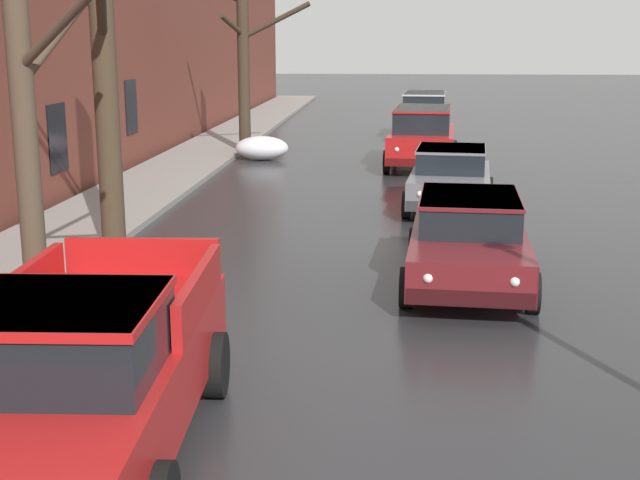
{
  "coord_description": "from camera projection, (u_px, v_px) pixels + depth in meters",
  "views": [
    {
      "loc": [
        0.46,
        -0.54,
        3.83
      ],
      "look_at": [
        -0.42,
        10.06,
        1.34
      ],
      "focal_mm": 48.11,
      "sensor_mm": 36.0,
      "label": 1
    }
  ],
  "objects": [
    {
      "name": "suv_silver_queued_behind_truck",
      "position": [
        424.0,
        114.0,
        33.86
      ],
      "size": [
        2.25,
        4.83,
        1.82
      ],
      "color": "#B7B7BC",
      "rests_on": "ground"
    },
    {
      "name": "sedan_maroon_parked_kerbside_close",
      "position": [
        469.0,
        238.0,
        13.65
      ],
      "size": [
        2.22,
        4.52,
        1.42
      ],
      "color": "maroon",
      "rests_on": "ground"
    },
    {
      "name": "bare_tree_far_down_block",
      "position": [
        244.0,
        48.0,
        28.43
      ],
      "size": [
        3.72,
        2.02,
        6.83
      ],
      "color": "#382B1E",
      "rests_on": "ground"
    },
    {
      "name": "sedan_grey_parked_kerbside_mid",
      "position": [
        451.0,
        177.0,
        19.71
      ],
      "size": [
        2.26,
        4.06,
        1.42
      ],
      "color": "slate",
      "rests_on": "ground"
    },
    {
      "name": "left_sidewalk_slab",
      "position": [
        107.0,
        211.0,
        19.36
      ],
      "size": [
        2.54,
        80.0,
        0.14
      ],
      "primitive_type": "cube",
      "color": "gray",
      "rests_on": "ground"
    },
    {
      "name": "suv_red_parked_far_down_block",
      "position": [
        422.0,
        135.0,
        26.24
      ],
      "size": [
        2.38,
        4.87,
        1.82
      ],
      "color": "red",
      "rests_on": "ground"
    },
    {
      "name": "pickup_truck_red_approaching_near_lane",
      "position": [
        81.0,
        374.0,
        7.74
      ],
      "size": [
        2.36,
        5.05,
        1.76
      ],
      "color": "red",
      "rests_on": "ground"
    },
    {
      "name": "snow_bank_mid_block_left",
      "position": [
        261.0,
        148.0,
        27.98
      ],
      "size": [
        1.73,
        1.1,
        0.77
      ],
      "color": "white",
      "rests_on": "ground"
    },
    {
      "name": "bare_tree_second_along_sidewalk",
      "position": [
        26.0,
        95.0,
        11.51
      ],
      "size": [
        2.83,
        3.18,
        5.79
      ],
      "color": "#4C3D2D",
      "rests_on": "ground"
    },
    {
      "name": "brick_townhouse_facade",
      "position": [
        17.0,
        21.0,
        18.56
      ],
      "size": [
        0.63,
        80.0,
        8.45
      ],
      "color": "brown",
      "rests_on": "ground"
    },
    {
      "name": "bare_tree_mid_block",
      "position": [
        101.0,
        41.0,
        14.59
      ],
      "size": [
        2.05,
        2.95,
        7.37
      ],
      "color": "#423323",
      "rests_on": "ground"
    }
  ]
}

